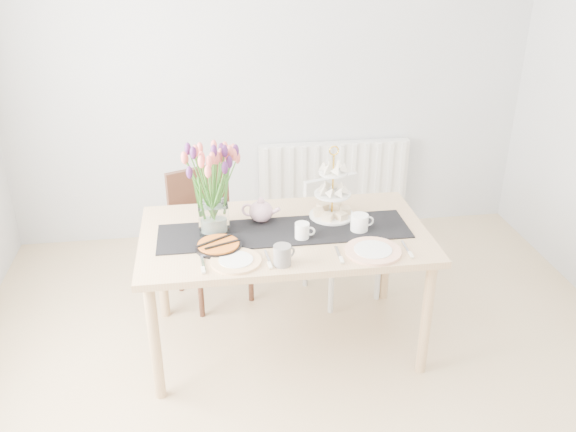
{
  "coord_description": "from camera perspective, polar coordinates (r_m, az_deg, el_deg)",
  "views": [
    {
      "loc": [
        -0.51,
        -2.25,
        2.32
      ],
      "look_at": [
        -0.09,
        0.69,
        0.87
      ],
      "focal_mm": 38.0,
      "sensor_mm": 36.0,
      "label": 1
    }
  ],
  "objects": [
    {
      "name": "tulip_vase",
      "position": [
        3.31,
        -7.2,
        3.78
      ],
      "size": [
        0.61,
        0.61,
        0.52
      ],
      "rotation": [
        0.0,
        0.0,
        -0.14
      ],
      "color": "silver",
      "rests_on": "dining_table"
    },
    {
      "name": "chair_white",
      "position": [
        4.09,
        4.62,
        -1.21
      ],
      "size": [
        0.49,
        0.49,
        0.79
      ],
      "rotation": [
        0.0,
        0.0,
        0.31
      ],
      "color": "silver",
      "rests_on": "ground"
    },
    {
      "name": "teapot",
      "position": [
        3.48,
        -2.53,
        0.43
      ],
      "size": [
        0.27,
        0.25,
        0.15
      ],
      "primitive_type": null,
      "rotation": [
        0.0,
        0.0,
        -0.39
      ],
      "color": "silver",
      "rests_on": "dining_table"
    },
    {
      "name": "tart_tin",
      "position": [
        3.25,
        -6.52,
        -2.8
      ],
      "size": [
        0.25,
        0.25,
        0.03
      ],
      "rotation": [
        0.0,
        0.0,
        0.12
      ],
      "color": "black",
      "rests_on": "dining_table"
    },
    {
      "name": "dining_table",
      "position": [
        3.44,
        -0.33,
        -2.63
      ],
      "size": [
        1.6,
        0.9,
        0.75
      ],
      "color": "tan",
      "rests_on": "ground"
    },
    {
      "name": "mug_grey",
      "position": [
        3.06,
        -0.55,
        -3.7
      ],
      "size": [
        0.12,
        0.12,
        0.11
      ],
      "primitive_type": "cylinder",
      "rotation": [
        0.0,
        0.0,
        0.52
      ],
      "color": "slate",
      "rests_on": "dining_table"
    },
    {
      "name": "radiator",
      "position": [
        4.92,
        4.29,
        3.57
      ],
      "size": [
        1.2,
        0.08,
        0.6
      ],
      "primitive_type": "cube",
      "color": "white",
      "rests_on": "room_shell"
    },
    {
      "name": "plate_left",
      "position": [
        3.12,
        -4.9,
        -4.22
      ],
      "size": [
        0.28,
        0.28,
        0.01
      ],
      "primitive_type": "cylinder",
      "rotation": [
        0.0,
        0.0,
        0.08
      ],
      "color": "silver",
      "rests_on": "dining_table"
    },
    {
      "name": "mug_white",
      "position": [
        3.31,
        1.33,
        -1.43
      ],
      "size": [
        0.09,
        0.09,
        0.09
      ],
      "primitive_type": "cylinder",
      "rotation": [
        0.0,
        0.0,
        -0.18
      ],
      "color": "white",
      "rests_on": "dining_table"
    },
    {
      "name": "cream_jug",
      "position": [
        3.41,
        6.69,
        -0.66
      ],
      "size": [
        0.11,
        0.11,
        0.1
      ],
      "primitive_type": "cylinder",
      "rotation": [
        0.0,
        0.0,
        0.09
      ],
      "color": "white",
      "rests_on": "dining_table"
    },
    {
      "name": "plate_right",
      "position": [
        3.23,
        7.95,
        -3.26
      ],
      "size": [
        0.31,
        0.31,
        0.02
      ],
      "primitive_type": "cylinder",
      "rotation": [
        0.0,
        0.0,
        -0.03
      ],
      "color": "white",
      "rests_on": "dining_table"
    },
    {
      "name": "chair_brown",
      "position": [
        4.06,
        -7.6,
        -0.8
      ],
      "size": [
        0.56,
        0.56,
        0.87
      ],
      "rotation": [
        0.0,
        0.0,
        0.4
      ],
      "color": "#3D2016",
      "rests_on": "ground"
    },
    {
      "name": "table_runner",
      "position": [
        3.4,
        -0.34,
        -1.44
      ],
      "size": [
        1.4,
        0.35,
        0.01
      ],
      "primitive_type": "cube",
      "color": "black",
      "rests_on": "dining_table"
    },
    {
      "name": "room_shell",
      "position": [
        2.52,
        4.21,
        2.04
      ],
      "size": [
        4.5,
        4.5,
        4.5
      ],
      "color": "tan",
      "rests_on": "ground"
    },
    {
      "name": "cake_stand",
      "position": [
        3.53,
        4.16,
        1.51
      ],
      "size": [
        0.26,
        0.26,
        0.39
      ],
      "rotation": [
        0.0,
        0.0,
        -0.33
      ],
      "color": "gold",
      "rests_on": "dining_table"
    }
  ]
}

